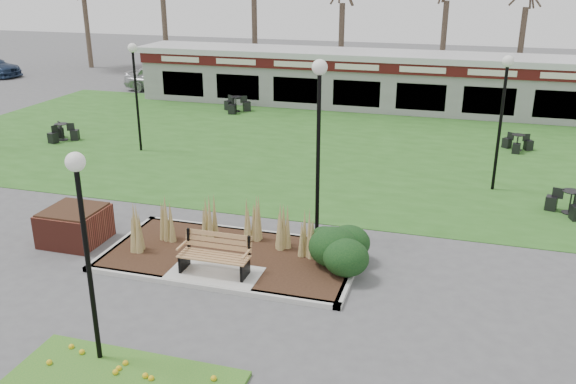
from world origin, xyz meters
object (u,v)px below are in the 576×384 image
(park_bench, at_px, (215,254))
(car_silver, at_px, (163,78))
(lamp_post_mid_left, at_px, (135,74))
(bistro_set_a, at_px, (62,135))
(brick_planter, at_px, (75,225))
(lamp_post_mid_right, at_px, (319,111))
(lamp_post_far_right, at_px, (504,94))
(car_black, at_px, (225,81))
(lamp_post_near_right, at_px, (82,214))
(bistro_set_c, at_px, (517,145))
(bistro_set_b, at_px, (236,107))
(food_pavilion, at_px, (362,79))
(bistro_set_d, at_px, (570,206))

(park_bench, relative_size, car_silver, 0.37)
(lamp_post_mid_left, xyz_separation_m, bistro_set_a, (-3.99, 0.43, -2.85))
(brick_planter, distance_m, lamp_post_mid_right, 7.21)
(lamp_post_mid_left, distance_m, lamp_post_far_right, 13.60)
(lamp_post_mid_left, height_order, car_black, lamp_post_mid_left)
(brick_planter, distance_m, lamp_post_near_right, 6.29)
(brick_planter, xyz_separation_m, bistro_set_a, (-6.68, 8.73, -0.22))
(lamp_post_far_right, bearing_deg, bistro_set_c, 78.64)
(lamp_post_near_right, distance_m, bistro_set_c, 19.21)
(bistro_set_b, bearing_deg, brick_planter, -84.51)
(bistro_set_a, bearing_deg, lamp_post_mid_left, -6.18)
(lamp_post_mid_left, relative_size, lamp_post_far_right, 0.96)
(food_pavilion, distance_m, car_silver, 12.18)
(food_pavilion, height_order, lamp_post_near_right, lamp_post_near_right)
(bistro_set_d, xyz_separation_m, car_black, (-16.80, 14.09, 0.55))
(brick_planter, height_order, bistro_set_b, brick_planter)
(lamp_post_far_right, xyz_separation_m, bistro_set_c, (1.03, 5.12, -2.99))
(bistro_set_d, relative_size, car_black, 0.26)
(lamp_post_mid_right, distance_m, car_black, 20.55)
(car_silver, bearing_deg, lamp_post_near_right, -151.97)
(bistro_set_c, bearing_deg, lamp_post_mid_left, -163.58)
(lamp_post_mid_left, relative_size, bistro_set_d, 3.30)
(park_bench, distance_m, food_pavilion, 19.73)
(food_pavilion, relative_size, lamp_post_mid_left, 5.77)
(lamp_post_mid_left, distance_m, bistro_set_c, 15.49)
(park_bench, relative_size, bistro_set_b, 1.17)
(lamp_post_mid_right, distance_m, bistro_set_c, 12.33)
(lamp_post_mid_left, height_order, bistro_set_a, lamp_post_mid_left)
(bistro_set_a, distance_m, bistro_set_c, 18.99)
(bistro_set_b, height_order, bistro_set_c, bistro_set_b)
(lamp_post_mid_left, bearing_deg, bistro_set_d, -8.62)
(lamp_post_near_right, height_order, lamp_post_far_right, lamp_post_far_right)
(brick_planter, bearing_deg, food_pavilion, 76.94)
(bistro_set_b, bearing_deg, bistro_set_c, -14.18)
(brick_planter, xyz_separation_m, lamp_post_mid_left, (-2.69, 8.30, 2.63))
(food_pavilion, bearing_deg, lamp_post_far_right, -60.55)
(lamp_post_near_right, xyz_separation_m, car_black, (-7.37, 24.50, -2.18))
(brick_planter, xyz_separation_m, car_silver, (-7.72, 20.00, 0.31))
(brick_planter, relative_size, car_black, 0.31)
(bistro_set_a, xyz_separation_m, bistro_set_d, (19.72, -2.82, -0.00))
(food_pavilion, relative_size, lamp_post_mid_right, 5.10)
(brick_planter, distance_m, bistro_set_d, 14.33)
(car_black, bearing_deg, lamp_post_far_right, -106.60)
(lamp_post_mid_right, relative_size, bistro_set_b, 3.31)
(car_silver, bearing_deg, lamp_post_mid_right, -138.86)
(lamp_post_mid_left, distance_m, lamp_post_mid_right, 10.75)
(lamp_post_near_right, distance_m, car_silver, 27.08)
(brick_planter, bearing_deg, lamp_post_near_right, -51.26)
(food_pavilion, distance_m, lamp_post_far_right, 13.30)
(lamp_post_mid_right, height_order, bistro_set_d, lamp_post_mid_right)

